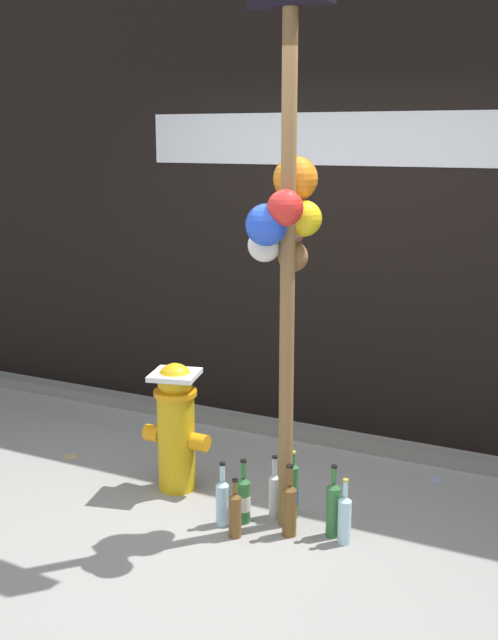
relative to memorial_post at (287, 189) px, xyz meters
The scene contains 15 objects.
ground_plane 1.84m from the memorial_post, 131.72° to the right, with size 14.00×14.00×0.00m, color gray.
building_wall 1.60m from the memorial_post, 97.26° to the left, with size 10.00×0.21×3.57m.
curb_strip 2.15m from the memorial_post, 99.70° to the left, with size 8.00×0.12×0.08m, color slate.
memorial_post is the anchor object (origin of this frame).
fire_hydrant 1.60m from the memorial_post, behind, with size 0.42×0.33×0.78m.
bottle_0 1.71m from the memorial_post, 120.69° to the right, with size 0.07×0.07×0.33m.
bottle_1 1.68m from the memorial_post, ahead, with size 0.08×0.08×0.40m.
bottle_2 1.66m from the memorial_post, 53.42° to the right, with size 0.08×0.08×0.40m.
bottle_3 1.71m from the memorial_post, 147.82° to the right, with size 0.07×0.07×0.36m.
bottle_4 1.66m from the memorial_post, 72.38° to the left, with size 0.07×0.07×0.39m.
bottle_5 1.72m from the memorial_post, 10.28° to the right, with size 0.07×0.07×0.36m.
bottle_6 1.69m from the memorial_post, 153.06° to the right, with size 0.08×0.08×0.36m.
bottle_7 1.68m from the memorial_post, 153.04° to the left, with size 0.06×0.06×0.36m.
litter_0 2.12m from the memorial_post, 56.42° to the left, with size 0.08×0.07×0.01m, color #8C99B2.
litter_1 2.45m from the memorial_post, behind, with size 0.09×0.09×0.01m, color tan.
Camera 1 is at (1.87, -3.47, 2.08)m, focal length 44.96 mm.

